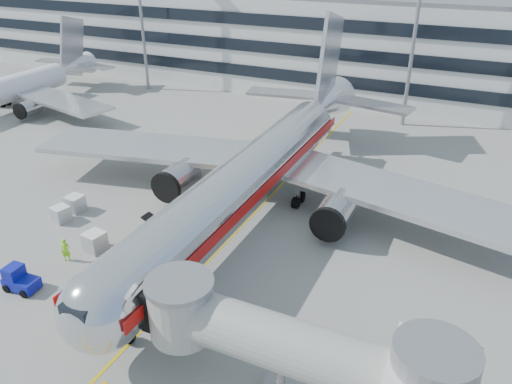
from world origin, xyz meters
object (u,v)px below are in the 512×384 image
at_px(cargo_container_right, 75,204).
at_px(ramp_worker, 66,250).
at_px(main_jet, 259,168).
at_px(cargo_container_left, 61,214).
at_px(belt_loader, 162,235).
at_px(cargo_container_front, 95,242).
at_px(baggage_tug, 19,280).

height_order(cargo_container_right, ramp_worker, ramp_worker).
xyz_separation_m(main_jet, cargo_container_left, (-15.41, -9.93, -3.50)).
xyz_separation_m(belt_loader, cargo_container_front, (-4.28, -3.48, 0.20)).
distance_m(cargo_container_left, ramp_worker, 6.83).
xyz_separation_m(cargo_container_front, ramp_worker, (-1.06, -2.18, 0.17)).
distance_m(main_jet, cargo_container_right, 17.81).
height_order(cargo_container_left, cargo_container_right, cargo_container_right).
height_order(baggage_tug, cargo_container_left, baggage_tug).
bearing_deg(cargo_container_front, baggage_tug, -103.43).
distance_m(belt_loader, cargo_container_front, 5.52).
bearing_deg(cargo_container_front, main_jet, 52.98).
bearing_deg(belt_loader, main_jet, 60.43).
relative_size(main_jet, belt_loader, 10.81).
height_order(belt_loader, cargo_container_right, belt_loader).
relative_size(main_jet, cargo_container_front, 29.12).
bearing_deg(cargo_container_left, cargo_container_front, -21.52).
distance_m(cargo_container_right, cargo_container_front, 7.67).
relative_size(cargo_container_right, ramp_worker, 0.79).
distance_m(baggage_tug, ramp_worker, 4.26).
xyz_separation_m(baggage_tug, cargo_container_left, (-4.58, 8.82, -0.09)).
bearing_deg(baggage_tug, cargo_container_left, 117.41).
distance_m(baggage_tug, cargo_container_left, 9.94).
bearing_deg(cargo_container_front, ramp_worker, -115.94).
distance_m(belt_loader, cargo_container_left, 10.44).
bearing_deg(cargo_container_right, cargo_container_left, -85.36).
distance_m(main_jet, cargo_container_left, 18.67).
distance_m(cargo_container_front, ramp_worker, 2.43).
relative_size(belt_loader, ramp_worker, 2.35).
relative_size(cargo_container_front, ramp_worker, 0.87).
relative_size(belt_loader, cargo_container_front, 2.69).
distance_m(main_jet, baggage_tug, 21.93).
height_order(cargo_container_left, cargo_container_front, cargo_container_front).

